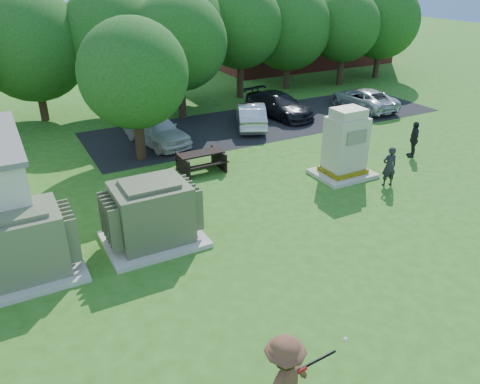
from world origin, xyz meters
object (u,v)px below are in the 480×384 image
person_walking_right (414,139)px  transformer_right (152,214)px  generator_cabinet (345,147)px  picnic_table (201,159)px  person_by_generator (389,167)px  batter (284,382)px  transformer_left (22,245)px  car_dark (279,105)px  car_white (156,129)px  car_silver_a (251,115)px  car_silver_b (363,99)px

person_walking_right → transformer_right: bearing=-49.7°
generator_cabinet → picnic_table: bearing=147.0°
person_by_generator → generator_cabinet: bearing=-45.2°
generator_cabinet → transformer_right: bearing=-171.7°
transformer_right → person_walking_right: 12.76m
batter → transformer_left: bearing=-75.5°
person_by_generator → car_dark: (1.25, 9.91, -0.14)m
transformer_right → person_by_generator: size_ratio=1.87×
batter → person_by_generator: 11.73m
car_white → picnic_table: bearing=-94.5°
car_silver_a → car_silver_b: (7.60, -0.20, -0.03)m
transformer_left → person_by_generator: (13.16, -0.35, -0.17)m
transformer_right → picnic_table: size_ratio=1.57×
transformer_right → car_dark: size_ratio=0.65×
car_dark → car_silver_b: (5.24, -1.14, -0.04)m
person_by_generator → person_walking_right: (3.22, 1.79, 0.01)m
generator_cabinet → car_dark: size_ratio=0.62×
person_by_generator → car_silver_a: bearing=-67.9°
person_walking_right → car_silver_b: (3.27, 6.98, -0.19)m
person_by_generator → car_dark: 9.99m
generator_cabinet → person_by_generator: (0.91, -1.59, -0.44)m
transformer_right → person_walking_right: (12.68, 1.44, -0.15)m
batter → generator_cabinet: bearing=-147.2°
person_walking_right → transformer_left: bearing=-51.1°
picnic_table → person_walking_right: (9.07, -3.01, 0.30)m
transformer_left → transformer_right: same height
batter → transformer_right: bearing=-102.2°
person_walking_right → car_silver_a: size_ratio=0.41×
transformer_right → car_silver_a: 12.00m
transformer_right → generator_cabinet: bearing=8.3°
transformer_right → picnic_table: bearing=51.0°
batter → car_white: size_ratio=0.48×
generator_cabinet → picnic_table: generator_cabinet is taller
picnic_table → car_silver_a: 6.31m
picnic_table → person_walking_right: bearing=-18.3°
transformer_right → car_white: 9.05m
transformer_left → person_by_generator: bearing=-1.5°
generator_cabinet → person_by_generator: size_ratio=1.77×
car_silver_a → car_dark: size_ratio=0.87×
picnic_table → person_walking_right: 9.56m
transformer_left → car_white: (6.76, 8.52, -0.25)m
batter → car_silver_b: 22.40m
generator_cabinet → car_silver_b: 10.33m
batter → person_by_generator: (9.42, 6.99, -0.22)m
car_white → car_silver_a: (5.29, 0.10, -0.06)m
generator_cabinet → batter: size_ratio=1.39×
batter → person_by_generator: size_ratio=1.27×
person_by_generator → car_silver_a: person_by_generator is taller
generator_cabinet → person_by_generator: generator_cabinet is taller
car_silver_a → batter: bearing=87.3°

